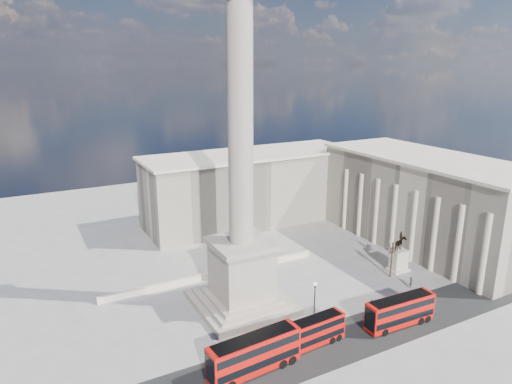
{
  "coord_description": "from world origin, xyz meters",
  "views": [
    {
      "loc": [
        -28.16,
        -52.43,
        36.35
      ],
      "look_at": [
        0.73,
        1.74,
        19.14
      ],
      "focal_mm": 32.0,
      "sensor_mm": 36.0,
      "label": 1
    }
  ],
  "objects": [
    {
      "name": "red_bus_a",
      "position": [
        -5.75,
        -10.11,
        2.55
      ],
      "size": [
        12.16,
        3.62,
        4.86
      ],
      "rotation": [
        0.0,
        0.0,
        0.07
      ],
      "color": "red",
      "rests_on": "ground"
    },
    {
      "name": "pedestrian_standing",
      "position": [
        18.82,
        -6.5,
        0.87
      ],
      "size": [
        0.98,
        0.84,
        1.74
      ],
      "primitive_type": "imported",
      "rotation": [
        0.0,
        0.0,
        3.38
      ],
      "color": "black",
      "rests_on": "ground"
    },
    {
      "name": "red_bus_d",
      "position": [
        44.48,
        -9.36,
        2.64
      ],
      "size": [
        12.65,
        4.37,
        5.02
      ],
      "rotation": [
        0.0,
        0.0,
        0.13
      ],
      "color": "red",
      "rests_on": "ground"
    },
    {
      "name": "equestrian_statue",
      "position": [
        30.7,
        2.77,
        2.61
      ],
      "size": [
        3.61,
        2.71,
        7.62
      ],
      "color": "beige",
      "rests_on": "ground"
    },
    {
      "name": "nelsons_column",
      "position": [
        0.0,
        5.0,
        12.92
      ],
      "size": [
        14.0,
        14.0,
        49.85
      ],
      "color": "#AD9F90",
      "rests_on": "ground"
    },
    {
      "name": "asphalt_road",
      "position": [
        5.0,
        -10.0,
        0.0
      ],
      "size": [
        120.0,
        9.0,
        0.01
      ],
      "primitive_type": "cube",
      "color": "#272727",
      "rests_on": "ground"
    },
    {
      "name": "victorian_lamp",
      "position": [
        7.11,
        -4.27,
        3.76
      ],
      "size": [
        0.55,
        0.55,
        6.39
      ],
      "rotation": [
        0.0,
        0.0,
        -0.16
      ],
      "color": "black",
      "rests_on": "ground"
    },
    {
      "name": "building_northeast",
      "position": [
        20.0,
        40.0,
        8.32
      ],
      "size": [
        51.0,
        17.0,
        16.6
      ],
      "color": "beige",
      "rests_on": "ground"
    },
    {
      "name": "red_bus_b",
      "position": [
        3.44,
        -8.98,
        2.09
      ],
      "size": [
        9.96,
        2.92,
        3.99
      ],
      "rotation": [
        0.0,
        0.0,
        0.07
      ],
      "color": "red",
      "rests_on": "ground"
    },
    {
      "name": "building_east",
      "position": [
        45.0,
        10.0,
        9.32
      ],
      "size": [
        19.0,
        46.0,
        18.6
      ],
      "color": "beige",
      "rests_on": "ground"
    },
    {
      "name": "balustrade_wall",
      "position": [
        0.0,
        16.0,
        0.55
      ],
      "size": [
        40.0,
        0.6,
        1.1
      ],
      "primitive_type": "cube",
      "color": "beige",
      "rests_on": "ground"
    },
    {
      "name": "bare_tree_near",
      "position": [
        27.66,
        1.55,
        5.4
      ],
      "size": [
        1.57,
        1.57,
        6.86
      ],
      "rotation": [
        0.0,
        0.0,
        0.01
      ],
      "color": "#332319",
      "rests_on": "ground"
    },
    {
      "name": "bare_tree_mid",
      "position": [
        38.44,
        -0.94,
        4.7
      ],
      "size": [
        1.57,
        1.57,
        5.97
      ],
      "rotation": [
        0.0,
        0.0,
        0.16
      ],
      "color": "#332319",
      "rests_on": "ground"
    },
    {
      "name": "pedestrian_crossing",
      "position": [
        17.03,
        -5.39,
        0.78
      ],
      "size": [
        0.79,
        0.98,
        1.56
      ],
      "primitive_type": "imported",
      "rotation": [
        0.0,
        0.0,
        2.1
      ],
      "color": "black",
      "rests_on": "ground"
    },
    {
      "name": "red_bus_c",
      "position": [
        17.47,
        -10.82,
        2.33
      ],
      "size": [
        11.02,
        2.95,
        4.43
      ],
      "rotation": [
        0.0,
        0.0,
        -0.04
      ],
      "color": "red",
      "rests_on": "ground"
    },
    {
      "name": "pedestrian_walking",
      "position": [
        27.79,
        -3.11,
        0.95
      ],
      "size": [
        0.78,
        0.6,
        1.89
      ],
      "primitive_type": "imported",
      "rotation": [
        0.0,
        0.0,
        0.24
      ],
      "color": "black",
      "rests_on": "ground"
    },
    {
      "name": "bare_tree_far",
      "position": [
        41.5,
        15.29,
        5.99
      ],
      "size": [
        1.86,
        1.86,
        7.6
      ],
      "rotation": [
        0.0,
        0.0,
        -0.11
      ],
      "color": "#332319",
      "rests_on": "ground"
    },
    {
      "name": "ground",
      "position": [
        0.0,
        0.0,
        0.0
      ],
      "size": [
        180.0,
        180.0,
        0.0
      ],
      "primitive_type": "plane",
      "color": "#A09D98",
      "rests_on": "ground"
    }
  ]
}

